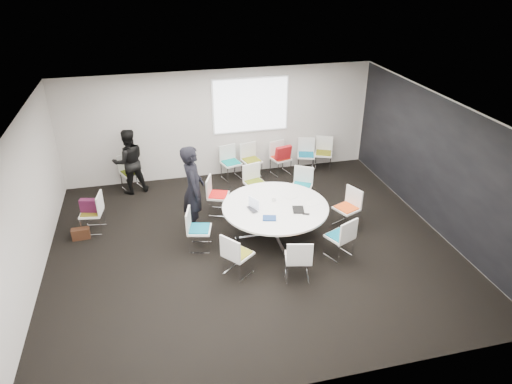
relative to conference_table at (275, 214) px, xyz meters
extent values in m
cube|color=black|center=(-0.56, -0.22, -0.56)|extent=(8.00, 7.00, 0.04)
cube|color=white|center=(-0.56, -0.22, 2.28)|extent=(8.00, 7.00, 0.04)
cube|color=beige|center=(-0.56, 3.30, 0.86)|extent=(8.00, 0.04, 2.80)
cube|color=beige|center=(-0.56, -3.74, 0.86)|extent=(8.00, 0.04, 2.80)
cube|color=beige|center=(-4.58, -0.22, 0.86)|extent=(0.04, 7.00, 2.80)
cube|color=beige|center=(3.46, -0.22, 0.86)|extent=(0.04, 7.00, 2.80)
cube|color=black|center=(3.43, -0.22, 0.86)|extent=(0.01, 6.94, 2.74)
cube|color=silver|center=(0.00, 0.00, -0.50)|extent=(0.90, 0.90, 0.08)
cylinder|color=silver|center=(0.00, 0.00, -0.17)|extent=(0.10, 0.10, 0.65)
cylinder|color=white|center=(0.00, 0.00, 0.17)|extent=(2.18, 2.18, 0.04)
cube|color=white|center=(0.24, 3.24, 1.31)|extent=(1.90, 0.03, 1.35)
cube|color=silver|center=(1.59, 0.00, -0.33)|extent=(0.55, 0.55, 0.42)
cube|color=white|center=(1.59, 0.00, -0.10)|extent=(0.58, 0.59, 0.04)
cube|color=#DB4A13|center=(1.59, 0.00, -0.07)|extent=(0.50, 0.52, 0.03)
cube|color=white|center=(1.78, 0.08, 0.13)|extent=(0.21, 0.44, 0.42)
cube|color=silver|center=(0.98, 1.20, -0.33)|extent=(0.57, 0.57, 0.42)
cube|color=white|center=(0.98, 1.20, -0.10)|extent=(0.62, 0.61, 0.04)
cube|color=#0A7784|center=(0.98, 1.20, -0.07)|extent=(0.54, 0.53, 0.03)
cube|color=white|center=(1.09, 1.38, 0.13)|extent=(0.41, 0.26, 0.42)
cube|color=silver|center=(-0.03, 1.61, -0.33)|extent=(0.52, 0.52, 0.42)
cube|color=white|center=(-0.03, 1.61, -0.10)|extent=(0.56, 0.55, 0.04)
cube|color=#5D6E15|center=(-0.03, 1.61, -0.07)|extent=(0.49, 0.47, 0.03)
cube|color=white|center=(-0.08, 1.82, 0.13)|extent=(0.45, 0.16, 0.42)
cube|color=silver|center=(-0.99, 1.23, -0.33)|extent=(0.54, 0.54, 0.42)
cube|color=white|center=(-0.99, 1.23, -0.10)|extent=(0.57, 0.58, 0.04)
cube|color=red|center=(-0.99, 1.23, -0.07)|extent=(0.50, 0.51, 0.03)
cube|color=white|center=(-1.18, 1.30, 0.13)|extent=(0.19, 0.44, 0.42)
cube|color=silver|center=(-1.58, -0.09, -0.33)|extent=(0.51, 0.51, 0.42)
cube|color=white|center=(-1.58, -0.09, -0.10)|extent=(0.54, 0.55, 0.04)
cube|color=#0B6581|center=(-1.58, -0.09, -0.07)|extent=(0.47, 0.48, 0.03)
cube|color=white|center=(-1.79, -0.04, 0.13)|extent=(0.15, 0.45, 0.42)
cube|color=silver|center=(-1.00, -1.07, -0.33)|extent=(0.59, 0.59, 0.42)
cube|color=white|center=(-1.00, -1.07, -0.10)|extent=(0.63, 0.63, 0.04)
cube|color=olive|center=(-1.00, -1.07, -0.07)|extent=(0.55, 0.55, 0.03)
cube|color=white|center=(-1.17, -1.20, 0.13)|extent=(0.31, 0.38, 0.42)
cube|color=silver|center=(0.03, -1.44, -0.33)|extent=(0.50, 0.50, 0.42)
cube|color=white|center=(0.03, -1.44, -0.10)|extent=(0.55, 0.53, 0.04)
cube|color=orange|center=(0.03, -1.44, -0.07)|extent=(0.47, 0.46, 0.03)
cube|color=white|center=(-0.02, -1.64, 0.13)|extent=(0.46, 0.14, 0.42)
cube|color=silver|center=(1.03, -0.97, -0.33)|extent=(0.56, 0.56, 0.42)
cube|color=white|center=(1.03, -0.97, -0.10)|extent=(0.60, 0.59, 0.04)
cube|color=#096885|center=(1.03, -0.97, -0.07)|extent=(0.52, 0.51, 0.03)
cube|color=white|center=(1.11, -1.16, 0.13)|extent=(0.43, 0.22, 0.42)
cube|color=silver|center=(-0.37, 2.91, -0.33)|extent=(0.52, 0.52, 0.42)
cube|color=white|center=(-0.37, 2.91, -0.10)|extent=(0.56, 0.55, 0.04)
cube|color=#088883|center=(-0.37, 2.91, -0.07)|extent=(0.49, 0.47, 0.03)
cube|color=white|center=(-0.43, 3.11, 0.13)|extent=(0.45, 0.16, 0.42)
cube|color=silver|center=(0.18, 2.93, -0.33)|extent=(0.51, 0.51, 0.42)
cube|color=white|center=(0.18, 2.93, -0.10)|extent=(0.55, 0.54, 0.04)
cube|color=olive|center=(0.18, 2.93, -0.07)|extent=(0.48, 0.47, 0.03)
cube|color=white|center=(0.13, 3.13, 0.13)|extent=(0.46, 0.15, 0.42)
cube|color=silver|center=(0.97, 2.90, -0.33)|extent=(0.52, 0.52, 0.42)
cube|color=white|center=(0.97, 2.90, -0.10)|extent=(0.57, 0.55, 0.04)
cube|color=red|center=(0.97, 2.90, -0.07)|extent=(0.49, 0.48, 0.03)
cube|color=white|center=(0.91, 3.10, 0.13)|extent=(0.45, 0.16, 0.42)
cube|color=silver|center=(1.70, 2.93, -0.33)|extent=(0.53, 0.53, 0.42)
cube|color=white|center=(1.70, 2.93, -0.10)|extent=(0.57, 0.56, 0.04)
cube|color=#0D6588|center=(1.70, 2.93, -0.07)|extent=(0.50, 0.48, 0.03)
cube|color=white|center=(1.76, 3.13, 0.13)|extent=(0.45, 0.18, 0.42)
cube|color=silver|center=(2.19, 2.93, -0.33)|extent=(0.55, 0.55, 0.42)
cube|color=white|center=(2.19, 2.93, -0.10)|extent=(0.60, 0.59, 0.04)
cube|color=olive|center=(2.19, 2.93, -0.07)|extent=(0.52, 0.51, 0.03)
cube|color=white|center=(2.28, 3.12, 0.13)|extent=(0.44, 0.21, 0.42)
cube|color=silver|center=(-3.72, 1.11, -0.33)|extent=(0.48, 0.48, 0.42)
cube|color=white|center=(-3.72, 1.11, -0.10)|extent=(0.50, 0.52, 0.04)
cube|color=brown|center=(-3.72, 1.11, -0.07)|extent=(0.44, 0.45, 0.03)
cube|color=white|center=(-3.52, 1.07, 0.13)|extent=(0.10, 0.46, 0.42)
cube|color=silver|center=(-2.91, 2.92, -0.33)|extent=(0.56, 0.56, 0.42)
cube|color=white|center=(-2.91, 2.92, -0.10)|extent=(0.60, 0.59, 0.04)
cube|color=#566914|center=(-2.91, 2.92, -0.07)|extent=(0.52, 0.51, 0.03)
cube|color=white|center=(-3.00, 3.12, 0.13)|extent=(0.43, 0.22, 0.42)
imported|color=black|center=(-1.58, 0.66, 0.43)|extent=(0.53, 0.75, 1.93)
imported|color=black|center=(-2.91, 2.77, 0.28)|extent=(0.91, 0.78, 1.64)
imported|color=#333338|center=(-0.46, -0.05, 0.21)|extent=(0.25, 0.33, 0.02)
cube|color=silver|center=(-0.45, -0.02, 0.32)|extent=(0.16, 0.27, 0.22)
cube|color=black|center=(0.40, -0.28, 0.20)|extent=(0.28, 0.34, 0.02)
cube|color=navy|center=(-0.25, -0.46, 0.21)|extent=(0.30, 0.26, 0.03)
cube|color=silver|center=(0.44, 0.30, 0.20)|extent=(0.36, 0.33, 0.00)
cube|color=white|center=(0.80, -0.07, 0.20)|extent=(0.35, 0.29, 0.00)
cylinder|color=white|center=(0.02, 0.19, 0.24)|extent=(0.08, 0.08, 0.09)
cube|color=black|center=(0.50, -0.47, 0.20)|extent=(0.16, 0.12, 0.01)
cube|color=#42112C|center=(-3.72, 1.11, 0.08)|extent=(0.42, 0.24, 0.28)
cube|color=#371E11|center=(-3.97, 0.84, -0.42)|extent=(0.37, 0.18, 0.24)
cube|color=#A31418|center=(0.97, 2.69, 0.16)|extent=(0.47, 0.26, 0.36)
camera|label=1|loc=(-2.28, -7.79, 4.82)|focal=32.00mm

